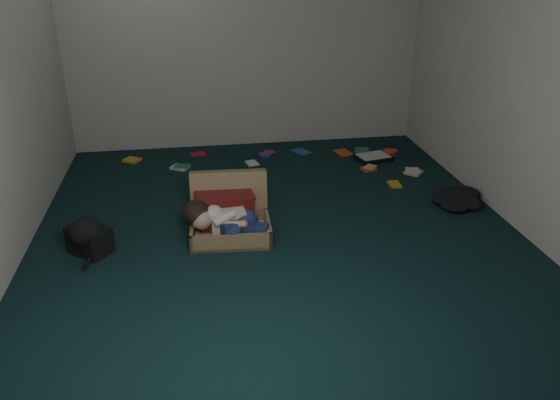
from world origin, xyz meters
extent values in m
plane|color=black|center=(0.00, 0.00, 0.00)|extent=(4.50, 4.50, 0.00)
plane|color=silver|center=(0.00, 2.25, 1.30)|extent=(4.50, 0.00, 4.50)
plane|color=silver|center=(0.00, -2.25, 1.30)|extent=(4.50, 0.00, 4.50)
plane|color=silver|center=(2.00, 0.00, 1.30)|extent=(0.00, 4.50, 4.50)
cube|color=olive|center=(-0.39, -0.08, 0.07)|extent=(0.67, 0.49, 0.15)
cube|color=silver|center=(-0.39, -0.08, 0.04)|extent=(0.61, 0.43, 0.02)
cube|color=olive|center=(-0.38, 0.22, 0.23)|extent=(0.65, 0.23, 0.47)
cube|color=silver|center=(-0.41, -0.09, 0.16)|extent=(0.29, 0.18, 0.20)
sphere|color=tan|center=(-0.62, -0.11, 0.21)|extent=(0.17, 0.17, 0.17)
ellipsoid|color=black|center=(-0.66, -0.06, 0.25)|extent=(0.23, 0.24, 0.20)
ellipsoid|color=navy|center=(-0.28, -0.09, 0.16)|extent=(0.21, 0.24, 0.20)
cube|color=navy|center=(-0.35, -0.19, 0.15)|extent=(0.27, 0.19, 0.13)
cube|color=navy|center=(-0.22, -0.20, 0.13)|extent=(0.25, 0.18, 0.10)
sphere|color=white|center=(-0.13, -0.18, 0.11)|extent=(0.10, 0.10, 0.10)
sphere|color=white|center=(-0.13, -0.25, 0.10)|extent=(0.09, 0.09, 0.09)
cylinder|color=tan|center=(-0.37, -0.21, 0.20)|extent=(0.17, 0.06, 0.06)
cube|color=#601314|center=(-0.43, 0.14, 0.15)|extent=(0.48, 0.39, 0.30)
cube|color=#601314|center=(-0.43, 0.14, 0.31)|extent=(0.51, 0.42, 0.02)
cube|color=black|center=(1.32, 1.48, 0.02)|extent=(0.42, 0.35, 0.05)
cube|color=white|center=(1.32, 1.48, 0.05)|extent=(0.38, 0.31, 0.01)
cube|color=gold|center=(-1.34, 1.86, 0.01)|extent=(0.18, 0.13, 0.02)
cube|color=red|center=(-0.61, 1.94, 0.01)|extent=(0.22, 0.21, 0.02)
cube|color=white|center=(-0.03, 1.58, 0.01)|extent=(0.18, 0.21, 0.02)
cube|color=#1B5F93|center=(0.58, 1.85, 0.01)|extent=(0.19, 0.21, 0.02)
cube|color=#DB5619|center=(1.05, 1.74, 0.01)|extent=(0.22, 0.21, 0.02)
cube|color=#248554|center=(1.28, 1.78, 0.01)|extent=(0.19, 0.15, 0.02)
cube|color=#8C237E|center=(1.49, 1.57, 0.01)|extent=(0.22, 0.22, 0.02)
cube|color=beige|center=(1.61, 1.02, 0.01)|extent=(0.16, 0.20, 0.02)
cube|color=gold|center=(1.31, 0.75, 0.01)|extent=(0.20, 0.22, 0.02)
cube|color=red|center=(1.57, 1.65, 0.01)|extent=(0.22, 0.20, 0.02)
cube|color=white|center=(-0.81, 1.55, 0.01)|extent=(0.20, 0.16, 0.02)
cube|color=#1B5F93|center=(0.17, 1.85, 0.01)|extent=(0.22, 0.22, 0.02)
cube|color=#DB5619|center=(1.17, 1.19, 0.01)|extent=(0.15, 0.19, 0.02)
camera|label=1|loc=(-0.62, -4.01, 2.17)|focal=35.00mm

